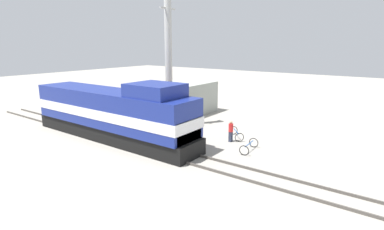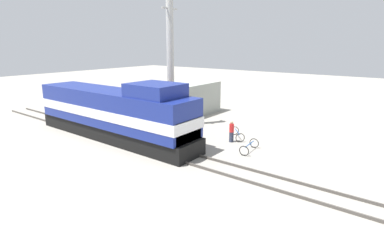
# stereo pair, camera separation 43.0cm
# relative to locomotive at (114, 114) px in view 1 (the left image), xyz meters

# --- Properties ---
(ground_plane) EXTENTS (120.00, 120.00, 0.00)m
(ground_plane) POSITION_rel_locomotive_xyz_m (0.00, -4.64, -1.97)
(ground_plane) COLOR gray
(rail_near) EXTENTS (0.08, 42.02, 0.15)m
(rail_near) POSITION_rel_locomotive_xyz_m (-0.72, -4.64, -1.90)
(rail_near) COLOR #4C4742
(rail_near) RESTS_ON ground_plane
(rail_far) EXTENTS (0.08, 42.02, 0.15)m
(rail_far) POSITION_rel_locomotive_xyz_m (0.72, -4.64, -1.90)
(rail_far) COLOR #4C4742
(rail_far) RESTS_ON ground_plane
(locomotive) EXTENTS (2.97, 15.27, 4.52)m
(locomotive) POSITION_rel_locomotive_xyz_m (0.00, 0.00, 0.00)
(locomotive) COLOR black
(locomotive) RESTS_ON ground_plane
(utility_pole) EXTENTS (1.80, 0.60, 11.08)m
(utility_pole) POSITION_rel_locomotive_xyz_m (5.17, -0.94, 3.59)
(utility_pole) COLOR #B2B2AD
(utility_pole) RESTS_ON ground_plane
(vendor_umbrella) EXTENTS (1.82, 1.82, 2.22)m
(vendor_umbrella) POSITION_rel_locomotive_xyz_m (4.21, -1.90, 0.04)
(vendor_umbrella) COLOR #4C4C4C
(vendor_umbrella) RESTS_ON ground_plane
(billboard_sign) EXTENTS (2.21, 0.12, 3.31)m
(billboard_sign) POSITION_rel_locomotive_xyz_m (4.37, 1.31, 0.55)
(billboard_sign) COLOR #595959
(billboard_sign) RESTS_ON ground_plane
(shrub_cluster) EXTENTS (0.90, 0.90, 0.90)m
(shrub_cluster) POSITION_rel_locomotive_xyz_m (3.96, -2.16, -1.52)
(shrub_cluster) COLOR #388C38
(shrub_cluster) RESTS_ON ground_plane
(person_bystander) EXTENTS (0.34, 0.34, 1.57)m
(person_bystander) POSITION_rel_locomotive_xyz_m (4.56, -7.27, -1.13)
(person_bystander) COLOR #2D3347
(person_bystander) RESTS_ON ground_plane
(bicycle) EXTENTS (1.86, 1.77, 0.68)m
(bicycle) POSITION_rel_locomotive_xyz_m (5.55, -7.21, -1.62)
(bicycle) COLOR black
(bicycle) RESTS_ON ground_plane
(bicycle_spare) EXTENTS (1.91, 0.84, 0.67)m
(bicycle_spare) POSITION_rel_locomotive_xyz_m (3.49, -9.26, -1.63)
(bicycle_spare) COLOR black
(bicycle_spare) RESTS_ON ground_plane
(building_block_distant) EXTENTS (6.38, 5.00, 3.16)m
(building_block_distant) POSITION_rel_locomotive_xyz_m (9.80, 1.46, -0.39)
(building_block_distant) COLOR #999E93
(building_block_distant) RESTS_ON ground_plane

